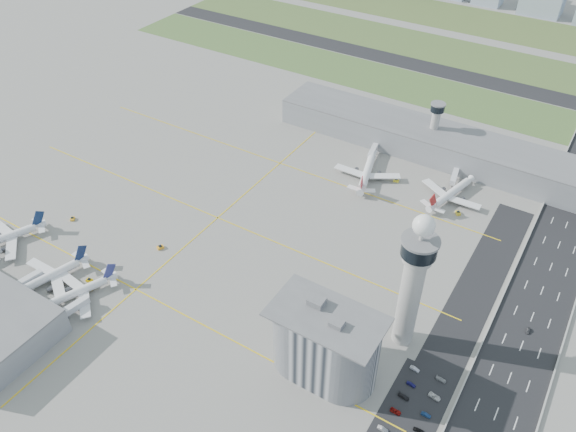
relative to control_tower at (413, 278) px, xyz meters
The scene contains 44 objects.
ground 80.47m from the control_tower, behind, with size 1000.00×1000.00×0.00m, color gray.
grass_strip_0 238.28m from the control_tower, 112.98° to the left, with size 480.00×50.00×0.08m, color #3C592A.
grass_strip_1 308.14m from the control_tower, 107.49° to the left, with size 480.00×60.00×0.08m, color #3E5A2B.
grass_strip_2 384.80m from the control_tower, 103.89° to the left, with size 480.00×70.00×0.08m, color #475B2B.
runway 272.40m from the control_tower, 109.91° to the left, with size 480.00×22.00×0.10m, color black.
highway 56.01m from the control_tower, 10.54° to the right, with size 28.00×500.00×0.10m, color black.
barrier_left 45.73m from the control_tower, 15.42° to the right, with size 0.60×500.00×1.20m, color #9E9E99.
barrier_right 67.08m from the control_tower, ahead, with size 0.60×500.00×1.20m, color #9E9E99.
landside_road 43.28m from the control_tower, 45.00° to the right, with size 18.00×260.00×0.08m, color black.
parking_lot 48.79m from the control_tower, 61.93° to the right, with size 20.00×44.00×0.10m, color black.
taxiway_line_h_0 123.35m from the control_tower, 161.26° to the right, with size 260.00×0.60×0.01m, color yellow.
taxiway_line_h_1 119.40m from the control_tower, 168.89° to the left, with size 260.00×0.60×0.01m, color yellow.
taxiway_line_h_2 143.16m from the control_tower, 143.79° to the left, with size 260.00×0.60×0.01m, color yellow.
taxiway_line_v 119.40m from the control_tower, 168.89° to the left, with size 0.60×260.00×0.01m, color yellow.
control_tower is the anchor object (origin of this frame).
secondary_tower 148.97m from the control_tower, 106.48° to the left, with size 8.60×8.60×31.90m.
admin_building 41.10m from the control_tower, 123.70° to the right, with size 42.00×24.00×33.50m.
terminal_pier 146.15m from the control_tower, 102.88° to the left, with size 210.00×32.00×15.80m.
airplane_near_a 197.15m from the control_tower, 165.29° to the right, with size 41.64×35.40×11.66m, color white, non-canonical shape.
airplane_near_b 161.72m from the control_tower, 159.26° to the right, with size 40.72×34.61×11.40m, color white, non-canonical shape.
airplane_near_c 145.28m from the control_tower, 156.82° to the right, with size 38.84×33.01×10.87m, color white, non-canonical shape.
airplane_far_a 119.48m from the control_tower, 122.79° to the left, with size 44.92×38.19×12.58m, color white, non-canonical shape.
airplane_far_b 107.83m from the control_tower, 98.41° to the left, with size 42.30×35.96×11.84m, color white, non-canonical shape.
jet_bridge_near_1 172.69m from the control_tower, 156.00° to the right, with size 14.00×3.00×5.70m, color silver, non-canonical shape.
jet_bridge_near_2 146.36m from the control_tower, 151.10° to the right, with size 14.00×3.00×5.70m, color silver, non-canonical shape.
jet_bridge_far_0 145.99m from the control_tower, 119.45° to the left, with size 14.00×3.00×5.70m, color silver, non-canonical shape.
jet_bridge_far_1 129.66m from the control_tower, 99.16° to the left, with size 14.00×3.00×5.70m, color silver, non-canonical shape.
tug_0 178.96m from the control_tower, behind, with size 1.89×2.74×1.59m, color gold, non-canonical shape.
tug_1 145.08m from the control_tower, 161.17° to the right, with size 1.92×2.79×1.62m, color #D1A400, non-canonical shape.
tug_2 142.49m from the control_tower, 159.86° to the right, with size 2.51×3.65×2.12m, color gold, non-canonical shape.
tug_3 126.42m from the control_tower, behind, with size 2.12×3.09×1.79m, color orange, non-canonical shape.
tug_4 116.54m from the control_tower, 114.63° to the left, with size 2.12×3.09×1.79m, color yellow, non-canonical shape.
tug_5 97.64m from the control_tower, 94.49° to the left, with size 2.12×3.08×1.79m, color gold, non-canonical shape.
car_lot_1 55.08m from the control_tower, 75.80° to the right, with size 1.38×3.97×1.31m, color #A4A4A4.
car_lot_2 48.99m from the control_tower, 70.51° to the right, with size 1.88×4.09×1.14m, color maroon.
car_lot_3 44.42m from the control_tower, 65.42° to the right, with size 1.78×4.37×1.27m, color black.
car_lot_4 41.15m from the control_tower, 57.80° to the right, with size 1.49×3.70×1.26m, color navy.
car_lot_5 37.88m from the control_tower, 48.47° to the right, with size 1.35×3.87×1.28m, color #B4B5C2.
car_lot_8 53.79m from the control_tower, 58.80° to the right, with size 1.50×3.72×1.27m, color black.
car_lot_9 49.50m from the control_tower, 52.75° to the right, with size 1.27×3.63×1.20m, color navy.
car_lot_10 44.97m from the control_tower, 42.18° to the right, with size 2.16×4.68×1.30m, color silver.
car_lot_11 41.78m from the control_tower, 27.78° to the right, with size 1.65×4.06×1.18m, color gray.
car_hw_1 63.42m from the control_tower, 35.55° to the left, with size 1.24×3.56×1.17m, color black.
car_hw_4 181.14m from the control_tower, 78.25° to the left, with size 1.34×3.33×1.14m, color #96A2AA.
Camera 1 is at (110.47, -141.67, 184.59)m, focal length 35.00 mm.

